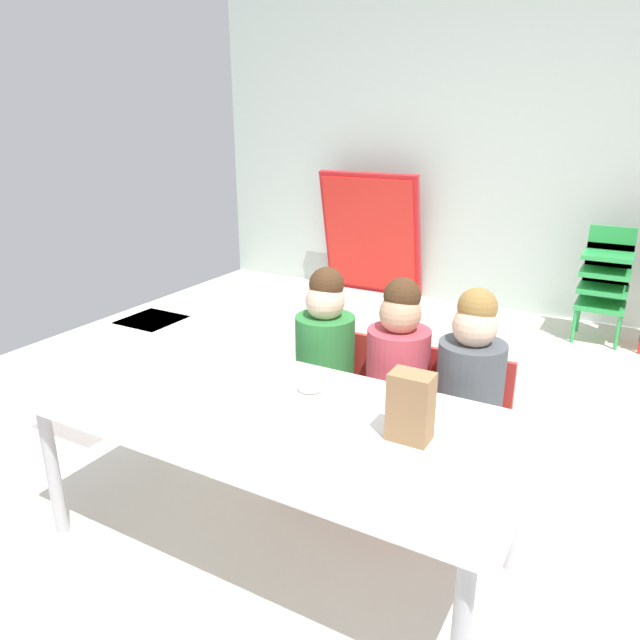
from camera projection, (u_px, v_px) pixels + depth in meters
ground_plane at (358, 446)px, 2.90m from camera, size 5.21×5.20×0.02m
back_wall at (507, 150)px, 4.61m from camera, size 5.21×0.10×2.55m
craft_table at (273, 420)px, 2.03m from camera, size 1.71×0.78×0.58m
seated_child_near_camera at (326, 349)px, 2.60m from camera, size 0.33×0.33×0.92m
seated_child_middle_seat at (399, 365)px, 2.44m from camera, size 0.32×0.31×0.92m
seated_child_far_right at (471, 380)px, 2.30m from camera, size 0.32×0.31×0.92m
kid_chair_green_stack at (605, 277)px, 4.13m from camera, size 0.32×0.30×0.80m
folded_activity_table at (370, 235)px, 5.18m from camera, size 0.90×0.29×1.09m
paper_bag_brown at (411, 407)px, 1.79m from camera, size 0.13×0.09×0.22m
paper_plate_near_edge at (310, 391)px, 2.13m from camera, size 0.18×0.18×0.01m
paper_plate_center_table at (250, 405)px, 2.03m from camera, size 0.18×0.18×0.01m
donut_powdered_on_plate at (310, 386)px, 2.13m from camera, size 0.10×0.10×0.03m
donut_powdered_loose at (253, 403)px, 2.02m from camera, size 0.12×0.12×0.03m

